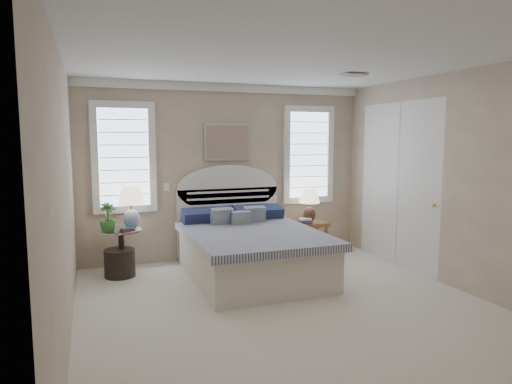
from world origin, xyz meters
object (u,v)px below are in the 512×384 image
Objects in this scene: bed at (249,247)px; lamp_left at (131,203)px; side_table_left at (122,247)px; lamp_right at (309,202)px; floor_pot at (120,263)px; nightstand_right at (311,231)px.

lamp_left is at bearing 157.01° from bed.
side_table_left is 1.16× the size of lamp_right.
side_table_left is 1.53× the size of floor_pot.
side_table_left is 2.96m from lamp_right.
lamp_left is (-1.50, 0.64, 0.61)m from bed.
lamp_right is (2.96, 0.19, 0.67)m from floor_pot.
lamp_right is (-0.03, 0.01, 0.48)m from nightstand_right.
nightstand_right is at bearing 1.94° from side_table_left.
bed is 1.53m from lamp_right.
lamp_right is (1.27, 0.70, 0.48)m from bed.
side_table_left reaches higher than floor_pot.
floor_pot is (-2.99, -0.18, -0.20)m from nightstand_right.
lamp_left reaches higher than lamp_right.
side_table_left is 0.63m from lamp_left.
lamp_left is at bearing -178.86° from nightstand_right.
lamp_right is at bearing 166.53° from nightstand_right.
bed is at bearing -19.74° from side_table_left.
lamp_left is at bearing 16.54° from side_table_left.
floor_pot is 0.76× the size of lamp_right.
bed is 1.75m from side_table_left.
side_table_left is 1.19× the size of nightstand_right.
lamp_right reaches higher than side_table_left.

